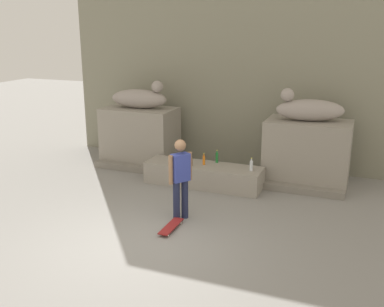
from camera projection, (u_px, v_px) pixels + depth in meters
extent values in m
plane|color=gray|center=(139.00, 243.00, 8.23)|extent=(40.00, 40.00, 0.00)
cube|color=gray|center=(235.00, 42.00, 12.39)|extent=(9.64, 0.60, 6.72)
cube|color=gray|center=(140.00, 136.00, 12.76)|extent=(2.01, 1.17, 1.60)
cube|color=gray|center=(307.00, 153.00, 11.11)|extent=(2.01, 1.17, 1.60)
ellipsoid|color=#A0948D|center=(139.00, 99.00, 12.47)|extent=(1.64, 0.70, 0.52)
sphere|color=#A0948D|center=(157.00, 87.00, 12.22)|extent=(0.32, 0.32, 0.32)
ellipsoid|color=#A0948D|center=(310.00, 110.00, 10.82)|extent=(1.68, 0.90, 0.52)
sphere|color=#A0948D|center=(287.00, 95.00, 10.80)|extent=(0.32, 0.32, 0.32)
cube|color=gray|center=(203.00, 175.00, 11.12)|extent=(2.89, 0.81, 0.53)
cylinder|color=#1E233F|center=(177.00, 201.00, 9.11)|extent=(0.14, 0.14, 0.82)
cylinder|color=#1E233F|center=(185.00, 199.00, 9.22)|extent=(0.14, 0.14, 0.82)
cube|color=#333F99|center=(180.00, 167.00, 8.98)|extent=(0.37, 0.41, 0.56)
sphere|color=#8C6647|center=(180.00, 145.00, 8.85)|extent=(0.23, 0.23, 0.23)
cylinder|color=#8C6647|center=(171.00, 170.00, 8.86)|extent=(0.09, 0.09, 0.58)
cylinder|color=#8C6647|center=(190.00, 166.00, 9.10)|extent=(0.09, 0.09, 0.58)
cube|color=maroon|center=(171.00, 226.00, 8.77)|extent=(0.21, 0.80, 0.02)
cylinder|color=white|center=(174.00, 221.00, 9.07)|extent=(0.03, 0.06, 0.06)
cylinder|color=white|center=(180.00, 223.00, 9.03)|extent=(0.03, 0.06, 0.06)
cylinder|color=white|center=(161.00, 234.00, 8.54)|extent=(0.03, 0.06, 0.06)
cylinder|color=white|center=(168.00, 235.00, 8.49)|extent=(0.03, 0.06, 0.06)
cylinder|color=#1E722D|center=(217.00, 158.00, 11.20)|extent=(0.07, 0.07, 0.25)
cylinder|color=#1E722D|center=(217.00, 152.00, 11.16)|extent=(0.03, 0.03, 0.06)
cylinder|color=yellow|center=(217.00, 150.00, 11.15)|extent=(0.04, 0.04, 0.01)
cylinder|color=#593314|center=(191.00, 162.00, 10.97)|extent=(0.06, 0.06, 0.18)
cylinder|color=#593314|center=(191.00, 157.00, 10.94)|extent=(0.03, 0.03, 0.06)
cylinder|color=yellow|center=(191.00, 156.00, 10.93)|extent=(0.03, 0.03, 0.01)
cylinder|color=orange|center=(204.00, 160.00, 11.04)|extent=(0.06, 0.06, 0.21)
cylinder|color=orange|center=(204.00, 155.00, 11.00)|extent=(0.03, 0.03, 0.06)
cylinder|color=yellow|center=(204.00, 154.00, 10.99)|extent=(0.03, 0.03, 0.01)
cylinder|color=silver|center=(251.00, 166.00, 10.57)|extent=(0.07, 0.07, 0.24)
cylinder|color=silver|center=(251.00, 160.00, 10.53)|extent=(0.03, 0.03, 0.06)
cylinder|color=yellow|center=(252.00, 158.00, 10.52)|extent=(0.04, 0.04, 0.01)
cube|color=gray|center=(210.00, 176.00, 11.59)|extent=(6.62, 0.50, 0.17)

